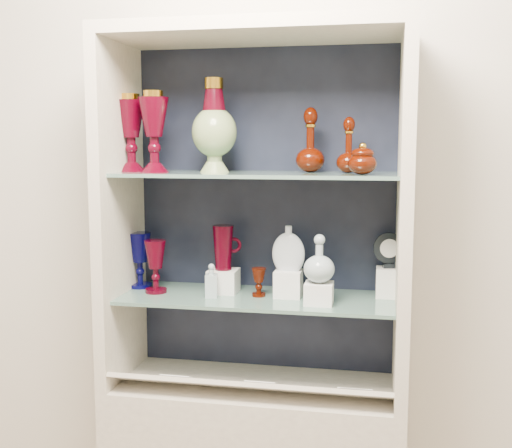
% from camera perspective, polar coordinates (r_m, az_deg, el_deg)
% --- Properties ---
extents(wall_back, '(3.50, 0.02, 2.80)m').
position_cam_1_polar(wall_back, '(2.34, 1.03, 3.10)').
color(wall_back, silver).
rests_on(wall_back, ground).
extents(cabinet_back_panel, '(0.98, 0.02, 1.15)m').
position_cam_1_polar(cabinet_back_panel, '(2.31, 0.90, 1.20)').
color(cabinet_back_panel, black).
rests_on(cabinet_back_panel, cabinet_base).
extents(cabinet_side_left, '(0.04, 0.40, 1.15)m').
position_cam_1_polar(cabinet_side_left, '(2.27, -11.99, 0.92)').
color(cabinet_side_left, '#BCB29F').
rests_on(cabinet_side_left, cabinet_base).
extents(cabinet_side_right, '(0.04, 0.40, 1.15)m').
position_cam_1_polar(cabinet_side_right, '(2.09, 13.03, 0.36)').
color(cabinet_side_right, '#BCB29F').
rests_on(cabinet_side_right, cabinet_base).
extents(cabinet_top_cap, '(1.00, 0.40, 0.04)m').
position_cam_1_polar(cabinet_top_cap, '(2.14, -0.00, 16.68)').
color(cabinet_top_cap, '#BCB29F').
rests_on(cabinet_top_cap, cabinet_side_left).
extents(shelf_lower, '(0.92, 0.34, 0.01)m').
position_cam_1_polar(shelf_lower, '(2.20, 0.10, -6.57)').
color(shelf_lower, slate).
rests_on(shelf_lower, cabinet_side_left).
extents(shelf_upper, '(0.92, 0.34, 0.01)m').
position_cam_1_polar(shelf_upper, '(2.14, 0.10, 4.44)').
color(shelf_upper, slate).
rests_on(shelf_upper, cabinet_side_left).
extents(label_ledge, '(0.92, 0.17, 0.09)m').
position_cam_1_polar(label_ledge, '(2.16, -0.58, -14.22)').
color(label_ledge, '#BCB29F').
rests_on(label_ledge, cabinet_base).
extents(label_card_0, '(0.10, 0.06, 0.03)m').
position_cam_1_polar(label_card_0, '(2.11, 8.70, -14.33)').
color(label_card_0, white).
rests_on(label_card_0, label_ledge).
extents(label_card_1, '(0.10, 0.06, 0.03)m').
position_cam_1_polar(label_card_1, '(2.14, 0.47, -13.92)').
color(label_card_1, white).
rests_on(label_card_1, label_ledge).
extents(label_card_2, '(0.10, 0.06, 0.03)m').
position_cam_1_polar(label_card_2, '(2.21, -7.02, -13.31)').
color(label_card_2, white).
rests_on(label_card_2, label_ledge).
extents(label_card_3, '(0.10, 0.06, 0.03)m').
position_cam_1_polar(label_card_3, '(2.11, 8.92, -14.33)').
color(label_card_3, white).
rests_on(label_card_3, label_ledge).
extents(pedestal_lamp_left, '(0.11, 0.11, 0.26)m').
position_cam_1_polar(pedestal_lamp_left, '(2.25, -11.05, 7.96)').
color(pedestal_lamp_left, '#3F010F').
rests_on(pedestal_lamp_left, shelf_upper).
extents(pedestal_lamp_right, '(0.12, 0.12, 0.27)m').
position_cam_1_polar(pedestal_lamp_right, '(2.17, -9.05, 8.09)').
color(pedestal_lamp_right, '#3F010F').
rests_on(pedestal_lamp_right, shelf_upper).
extents(enamel_urn, '(0.20, 0.20, 0.31)m').
position_cam_1_polar(enamel_urn, '(2.17, -3.73, 8.74)').
color(enamel_urn, '#0E4E1A').
rests_on(enamel_urn, shelf_upper).
extents(ruby_decanter_a, '(0.09, 0.09, 0.20)m').
position_cam_1_polar(ruby_decanter_a, '(2.13, 8.25, 7.26)').
color(ruby_decanter_a, '#430D00').
rests_on(ruby_decanter_a, shelf_upper).
extents(ruby_decanter_b, '(0.12, 0.12, 0.23)m').
position_cam_1_polar(ruby_decanter_b, '(2.16, 4.85, 7.62)').
color(ruby_decanter_b, '#430D00').
rests_on(ruby_decanter_b, shelf_upper).
extents(lidded_bowl, '(0.11, 0.11, 0.10)m').
position_cam_1_polar(lidded_bowl, '(2.02, 9.44, 5.79)').
color(lidded_bowl, '#430D00').
rests_on(lidded_bowl, shelf_upper).
extents(cobalt_goblet, '(0.11, 0.11, 0.20)m').
position_cam_1_polar(cobalt_goblet, '(2.34, -10.29, -3.17)').
color(cobalt_goblet, '#05053A').
rests_on(cobalt_goblet, shelf_lower).
extents(ruby_goblet_tall, '(0.08, 0.08, 0.18)m').
position_cam_1_polar(ruby_goblet_tall, '(2.26, -8.92, -3.76)').
color(ruby_goblet_tall, '#3F010F').
rests_on(ruby_goblet_tall, shelf_lower).
extents(ruby_goblet_small, '(0.06, 0.06, 0.10)m').
position_cam_1_polar(ruby_goblet_small, '(2.18, 0.25, -5.20)').
color(ruby_goblet_small, '#430D00').
rests_on(ruby_goblet_small, shelf_lower).
extents(riser_ruby_pitcher, '(0.10, 0.10, 0.08)m').
position_cam_1_polar(riser_ruby_pitcher, '(2.25, -2.91, -5.07)').
color(riser_ruby_pitcher, silver).
rests_on(riser_ruby_pitcher, shelf_lower).
extents(ruby_pitcher, '(0.13, 0.11, 0.15)m').
position_cam_1_polar(ruby_pitcher, '(2.22, -2.93, -2.11)').
color(ruby_pitcher, '#3F010F').
rests_on(ruby_pitcher, riser_ruby_pitcher).
extents(clear_square_bottle, '(0.05, 0.05, 0.12)m').
position_cam_1_polar(clear_square_bottle, '(2.17, -3.98, -5.04)').
color(clear_square_bottle, '#93A8AC').
rests_on(clear_square_bottle, shelf_lower).
extents(riser_flat_flask, '(0.09, 0.09, 0.09)m').
position_cam_1_polar(riser_flat_flask, '(2.18, 2.88, -5.31)').
color(riser_flat_flask, silver).
rests_on(riser_flat_flask, shelf_lower).
extents(flat_flask, '(0.12, 0.06, 0.16)m').
position_cam_1_polar(flat_flask, '(2.16, 2.90, -2.10)').
color(flat_flask, silver).
rests_on(flat_flask, riser_flat_flask).
extents(riser_clear_round_decanter, '(0.09, 0.09, 0.07)m').
position_cam_1_polar(riser_clear_round_decanter, '(2.09, 5.61, -6.16)').
color(riser_clear_round_decanter, silver).
rests_on(riser_clear_round_decanter, shelf_lower).
extents(clear_round_decanter, '(0.12, 0.12, 0.15)m').
position_cam_1_polar(clear_round_decanter, '(2.07, 5.65, -3.19)').
color(clear_round_decanter, '#93A8AC').
rests_on(clear_round_decanter, riser_clear_round_decanter).
extents(riser_cameo_medallion, '(0.08, 0.08, 0.10)m').
position_cam_1_polar(riser_cameo_medallion, '(2.22, 11.66, -5.10)').
color(riser_cameo_medallion, silver).
rests_on(riser_cameo_medallion, shelf_lower).
extents(cameo_medallion, '(0.11, 0.06, 0.12)m').
position_cam_1_polar(cameo_medallion, '(2.20, 11.73, -2.25)').
color(cameo_medallion, black).
rests_on(cameo_medallion, riser_cameo_medallion).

